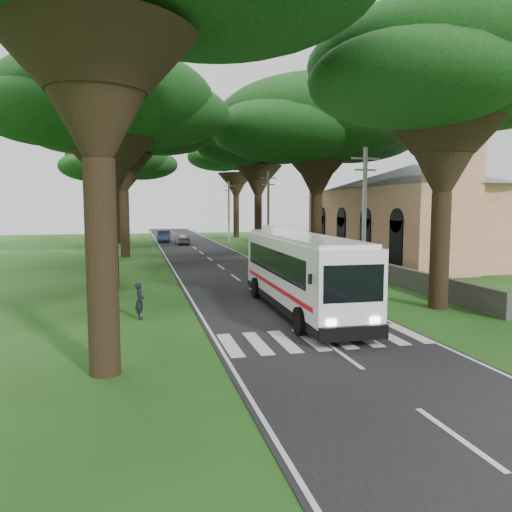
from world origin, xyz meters
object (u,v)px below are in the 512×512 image
at_px(church, 414,205).
at_px(coach_bus, 300,271).
at_px(distant_car_a, 183,238).
at_px(pole_near, 364,219).
at_px(pedestrian, 140,301).
at_px(distant_car_b, 164,236).
at_px(pole_far, 229,211).
at_px(pole_mid, 268,213).

distance_m(church, coach_bus, 25.54).
bearing_deg(distant_car_a, coach_bus, 93.63).
bearing_deg(pole_near, coach_bus, -145.51).
bearing_deg(pedestrian, pole_near, -77.18).
xyz_separation_m(coach_bus, distant_car_b, (-3.63, 45.65, -1.14)).
bearing_deg(pole_far, pole_mid, -90.00).
relative_size(church, pole_far, 3.00).
distance_m(coach_bus, pedestrian, 7.32).
bearing_deg(distant_car_b, church, -46.66).
xyz_separation_m(coach_bus, pedestrian, (-7.24, 0.21, -1.11)).
bearing_deg(pole_mid, pedestrian, -117.40).
distance_m(pole_mid, distant_car_b, 24.16).
bearing_deg(pole_near, pedestrian, -165.79).
bearing_deg(pole_near, distant_car_a, 99.50).
relative_size(pole_near, pole_mid, 1.00).
bearing_deg(pole_mid, pole_far, 90.00).
bearing_deg(pole_far, coach_bus, -96.20).
bearing_deg(pedestrian, church, -54.00).
bearing_deg(church, distant_car_b, 127.59).
bearing_deg(distant_car_a, pole_near, 100.89).
height_order(church, pedestrian, church).
distance_m(pole_near, pedestrian, 12.77).
height_order(pole_mid, distant_car_a, pole_mid).
height_order(pole_far, distant_car_b, pole_far).
distance_m(pole_near, pole_far, 40.00).
bearing_deg(pole_far, distant_car_a, -159.36).
distance_m(pole_mid, pole_far, 20.00).
xyz_separation_m(pole_mid, coach_bus, (-4.70, -23.23, -2.26)).
height_order(pole_mid, coach_bus, pole_mid).
bearing_deg(distant_car_a, church, 131.59).
bearing_deg(pole_mid, distant_car_a, 109.67).
height_order(distant_car_a, pedestrian, pedestrian).
height_order(church, pole_mid, church).
bearing_deg(church, distant_car_a, 130.21).
height_order(church, pole_far, church).
height_order(pole_mid, pedestrian, pole_mid).
bearing_deg(church, pedestrian, -142.62).
distance_m(church, pole_mid, 13.16).
bearing_deg(distant_car_b, pole_far, -10.46).
relative_size(coach_bus, distant_car_a, 2.84).
relative_size(church, coach_bus, 1.98).
bearing_deg(distant_car_a, distant_car_b, -65.68).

